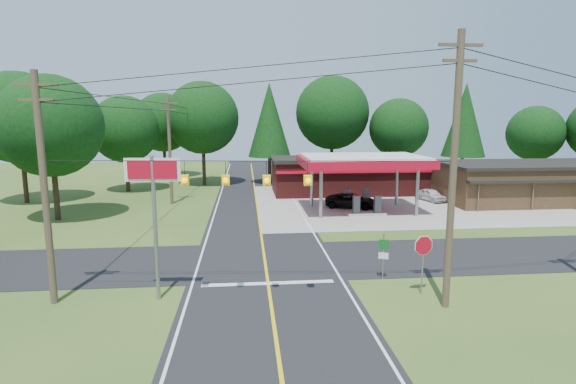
{
  "coord_description": "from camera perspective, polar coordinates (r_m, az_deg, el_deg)",
  "views": [
    {
      "loc": [
        -1.03,
        -24.62,
        8.07
      ],
      "look_at": [
        2.0,
        7.0,
        2.8
      ],
      "focal_mm": 28.0,
      "sensor_mm": 36.0,
      "label": 1
    }
  ],
  "objects": [
    {
      "name": "octagonal_stop_sign",
      "position": [
        21.5,
        16.82,
        -7.06
      ],
      "size": [
        0.95,
        0.22,
        2.81
      ],
      "color": "gray",
      "rests_on": "ground"
    },
    {
      "name": "utility_pole_north",
      "position": [
        59.96,
        -10.76,
        6.08
      ],
      "size": [
        0.3,
        0.3,
        9.5
      ],
      "color": "#473828",
      "rests_on": "ground"
    },
    {
      "name": "utility_pole_near_left",
      "position": [
        21.56,
        -28.55,
        0.62
      ],
      "size": [
        1.8,
        0.3,
        10.0
      ],
      "color": "#473828",
      "rests_on": "ground"
    },
    {
      "name": "overhead_beacons",
      "position": [
        18.71,
        -5.37,
        3.68
      ],
      "size": [
        17.04,
        2.04,
        1.03
      ],
      "color": "black",
      "rests_on": "ground"
    },
    {
      "name": "big_stop_sign",
      "position": [
        20.28,
        -16.69,
        -0.35
      ],
      "size": [
        2.4,
        0.27,
        6.47
      ],
      "color": "gray",
      "rests_on": "ground"
    },
    {
      "name": "convenience_store",
      "position": [
        49.25,
        7.52,
        2.16
      ],
      "size": [
        16.4,
        7.55,
        3.8
      ],
      "color": "#551918",
      "rests_on": "ground"
    },
    {
      "name": "suv_car",
      "position": [
        40.94,
        8.08,
        -1.11
      ],
      "size": [
        6.07,
        6.07,
        1.3
      ],
      "primitive_type": "imported",
      "rotation": [
        0.0,
        0.0,
        1.2
      ],
      "color": "black",
      "rests_on": "ground"
    },
    {
      "name": "cross_road",
      "position": [
        25.92,
        -2.96,
        -8.7
      ],
      "size": [
        70.0,
        7.0,
        0.02
      ],
      "primitive_type": "cube",
      "color": "black",
      "rests_on": "ground"
    },
    {
      "name": "ground",
      "position": [
        25.93,
        -2.96,
        -8.73
      ],
      "size": [
        120.0,
        120.0,
        0.0
      ],
      "primitive_type": "plane",
      "color": "#32511C",
      "rests_on": "ground"
    },
    {
      "name": "sedan_car",
      "position": [
        45.97,
        17.71,
        -0.39
      ],
      "size": [
        4.29,
        4.29,
        1.19
      ],
      "primitive_type": "imported",
      "rotation": [
        0.0,
        0.0,
        0.26
      ],
      "color": "silver",
      "rests_on": "ground"
    },
    {
      "name": "gas_canopy",
      "position": [
        39.12,
        9.43,
        3.71
      ],
      "size": [
        10.6,
        7.4,
        4.88
      ],
      "color": "gray",
      "rests_on": "ground"
    },
    {
      "name": "lane_center_yellow",
      "position": [
        25.92,
        -2.96,
        -8.67
      ],
      "size": [
        0.15,
        110.0,
        0.0
      ],
      "primitive_type": "cube",
      "color": "yellow",
      "rests_on": "main_highway"
    },
    {
      "name": "treeline_backdrop",
      "position": [
        48.66,
        -3.33,
        8.72
      ],
      "size": [
        70.27,
        51.59,
        13.3
      ],
      "color": "#332316",
      "rests_on": "ground"
    },
    {
      "name": "utility_pole_far_left",
      "position": [
        43.28,
        -14.79,
        5.31
      ],
      "size": [
        1.8,
        0.3,
        10.0
      ],
      "color": "#473828",
      "rests_on": "ground"
    },
    {
      "name": "route_sign_post",
      "position": [
        23.15,
        12.03,
        -7.48
      ],
      "size": [
        0.46,
        0.21,
        2.38
      ],
      "color": "gray",
      "rests_on": "ground"
    },
    {
      "name": "strip_building",
      "position": [
        50.28,
        29.86,
        1.13
      ],
      "size": [
        20.4,
        8.75,
        3.8
      ],
      "color": "#3C2818",
      "rests_on": "ground"
    },
    {
      "name": "main_highway",
      "position": [
        25.92,
        -2.96,
        -8.71
      ],
      "size": [
        8.0,
        120.0,
        0.02
      ],
      "primitive_type": "cube",
      "color": "black",
      "rests_on": "ground"
    },
    {
      "name": "utility_pole_near_right",
      "position": [
        19.69,
        20.26,
        2.68
      ],
      "size": [
        1.8,
        0.3,
        11.5
      ],
      "color": "#473828",
      "rests_on": "ground"
    }
  ]
}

